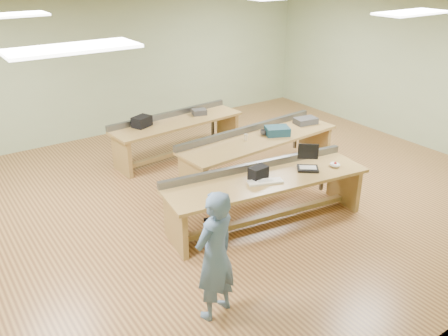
{
  "coord_description": "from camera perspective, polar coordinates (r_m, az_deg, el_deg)",
  "views": [
    {
      "loc": [
        -3.84,
        -5.91,
        3.77
      ],
      "look_at": [
        -0.2,
        -0.6,
        0.84
      ],
      "focal_mm": 38.0,
      "sensor_mm": 36.0,
      "label": 1
    }
  ],
  "objects": [
    {
      "name": "person",
      "position": [
        5.21,
        -1.1,
        -10.53
      ],
      "size": [
        0.64,
        0.51,
        1.55
      ],
      "primitive_type": "imported",
      "rotation": [
        0.0,
        0.0,
        3.41
      ],
      "color": "slate",
      "rests_on": "floor"
    },
    {
      "name": "floor",
      "position": [
        7.99,
        -1.26,
        -3.67
      ],
      "size": [
        10.0,
        10.0,
        0.0
      ],
      "primitive_type": "plane",
      "color": "#A3723D",
      "rests_on": "ground"
    },
    {
      "name": "wall_back",
      "position": [
        10.86,
        -13.25,
        11.79
      ],
      "size": [
        10.0,
        0.04,
        3.0
      ],
      "primitive_type": "cube",
      "color": "#A0B589",
      "rests_on": "floor"
    },
    {
      "name": "keyboard",
      "position": [
        6.84,
        5.0,
        -1.66
      ],
      "size": [
        0.53,
        0.34,
        0.03
      ],
      "primitive_type": "cube",
      "rotation": [
        0.0,
        0.0,
        -0.36
      ],
      "color": "silver",
      "rests_on": "workbench_front"
    },
    {
      "name": "laptop_screen",
      "position": [
        7.35,
        10.09,
        1.96
      ],
      "size": [
        0.26,
        0.21,
        0.25
      ],
      "primitive_type": "cube",
      "rotation": [
        0.0,
        0.0,
        -0.67
      ],
      "color": "black",
      "rests_on": "laptop_base"
    },
    {
      "name": "ceiling",
      "position": [
        7.08,
        -1.49,
        18.26
      ],
      "size": [
        10.0,
        10.0,
        0.0
      ],
      "primitive_type": "plane",
      "color": "silver",
      "rests_on": "wall_back"
    },
    {
      "name": "laptop_base",
      "position": [
        7.33,
        10.05,
        -0.07
      ],
      "size": [
        0.41,
        0.4,
        0.03
      ],
      "primitive_type": "cube",
      "rotation": [
        0.0,
        0.0,
        -0.67
      ],
      "color": "black",
      "rests_on": "workbench_front"
    },
    {
      "name": "storage_box_back",
      "position": [
        9.16,
        -9.86,
        5.53
      ],
      "size": [
        0.42,
        0.36,
        0.2
      ],
      "primitive_type": "cube",
      "rotation": [
        0.0,
        0.0,
        0.4
      ],
      "color": "black",
      "rests_on": "workbench_back"
    },
    {
      "name": "parts_bin_grey",
      "position": [
        9.33,
        9.8,
        5.62
      ],
      "size": [
        0.46,
        0.33,
        0.12
      ],
      "primitive_type": "cube",
      "rotation": [
        0.0,
        0.0,
        -0.15
      ],
      "color": "#373739",
      "rests_on": "workbench_mid"
    },
    {
      "name": "workbench_back",
      "position": [
        9.49,
        -5.64,
        4.56
      ],
      "size": [
        2.78,
        0.96,
        0.86
      ],
      "rotation": [
        0.0,
        0.0,
        0.08
      ],
      "color": "#A17944",
      "rests_on": "floor"
    },
    {
      "name": "camera_bag",
      "position": [
        6.92,
        4.15,
        -0.58
      ],
      "size": [
        0.29,
        0.21,
        0.19
      ],
      "primitive_type": "cube",
      "rotation": [
        0.0,
        0.0,
        0.12
      ],
      "color": "black",
      "rests_on": "workbench_front"
    },
    {
      "name": "wall_right",
      "position": [
        10.87,
        21.7,
        10.74
      ],
      "size": [
        0.04,
        8.0,
        3.0
      ],
      "primitive_type": "cube",
      "color": "#A0B589",
      "rests_on": "floor"
    },
    {
      "name": "workbench_front",
      "position": [
        7.08,
        5.05,
        -2.52
      ],
      "size": [
        3.21,
        1.26,
        0.86
      ],
      "rotation": [
        0.0,
        0.0,
        -0.14
      ],
      "color": "#A17944",
      "rests_on": "floor"
    },
    {
      "name": "mug",
      "position": [
        8.64,
        4.78,
        4.29
      ],
      "size": [
        0.14,
        0.14,
        0.09
      ],
      "primitive_type": "imported",
      "rotation": [
        0.0,
        0.0,
        -0.23
      ],
      "color": "#373739",
      "rests_on": "workbench_mid"
    },
    {
      "name": "task_chair",
      "position": [
        7.22,
        -0.92,
        -4.32
      ],
      "size": [
        0.47,
        0.47,
        0.79
      ],
      "rotation": [
        0.0,
        0.0,
        -0.11
      ],
      "color": "black",
      "rests_on": "floor"
    },
    {
      "name": "workbench_mid",
      "position": [
        8.6,
        4.17,
        2.55
      ],
      "size": [
        3.22,
        1.07,
        0.86
      ],
      "rotation": [
        0.0,
        0.0,
        0.07
      ],
      "color": "#A17944",
      "rests_on": "floor"
    },
    {
      "name": "fluor_panels",
      "position": [
        7.09,
        -1.49,
        18.02
      ],
      "size": [
        6.2,
        3.5,
        0.03
      ],
      "color": "white",
      "rests_on": "ceiling"
    },
    {
      "name": "drinks_can",
      "position": [
        8.36,
        2.65,
        3.73
      ],
      "size": [
        0.07,
        0.07,
        0.11
      ],
      "primitive_type": "cylinder",
      "rotation": [
        0.0,
        0.0,
        -0.07
      ],
      "color": "silver",
      "rests_on": "workbench_mid"
    },
    {
      "name": "parts_bin_teal",
      "position": [
        8.67,
        6.43,
        4.47
      ],
      "size": [
        0.51,
        0.46,
        0.15
      ],
      "primitive_type": "cube",
      "rotation": [
        0.0,
        0.0,
        -0.43
      ],
      "color": "#153847",
      "rests_on": "workbench_mid"
    },
    {
      "name": "tray_back",
      "position": [
        9.74,
        -2.98,
        6.74
      ],
      "size": [
        0.32,
        0.27,
        0.11
      ],
      "primitive_type": "cube",
      "rotation": [
        0.0,
        0.0,
        -0.26
      ],
      "color": "#373739",
      "rests_on": "workbench_back"
    },
    {
      "name": "trackball_mouse",
      "position": [
        7.51,
        13.2,
        0.41
      ],
      "size": [
        0.19,
        0.21,
        0.07
      ],
      "primitive_type": "ellipsoid",
      "rotation": [
        0.0,
        0.0,
        -0.28
      ],
      "color": "white",
      "rests_on": "workbench_front"
    }
  ]
}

